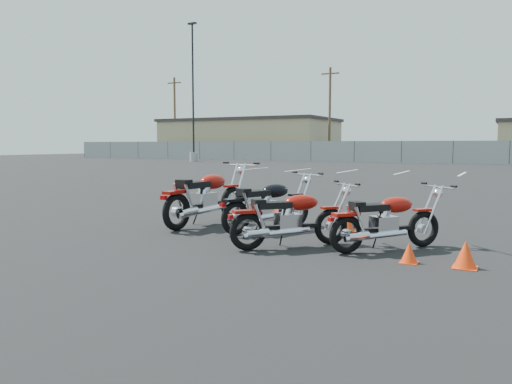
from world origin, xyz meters
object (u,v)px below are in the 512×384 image
at_px(motorcycle_front_red, 206,197).
at_px(motorcycle_rear_red, 386,221).
at_px(motorcycle_second_black, 268,205).
at_px(motorcycle_third_red, 291,218).

bearing_deg(motorcycle_front_red, motorcycle_rear_red, -11.91).
bearing_deg(motorcycle_second_black, motorcycle_third_red, -50.82).
height_order(motorcycle_front_red, motorcycle_second_black, motorcycle_front_red).
distance_m(motorcycle_front_red, motorcycle_third_red, 2.53).
distance_m(motorcycle_second_black, motorcycle_third_red, 1.46).
bearing_deg(motorcycle_second_black, motorcycle_rear_red, -17.12).
bearing_deg(motorcycle_rear_red, motorcycle_second_black, 162.88).
distance_m(motorcycle_third_red, motorcycle_rear_red, 1.36).
height_order(motorcycle_second_black, motorcycle_rear_red, motorcycle_second_black).
relative_size(motorcycle_second_black, motorcycle_third_red, 1.20).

